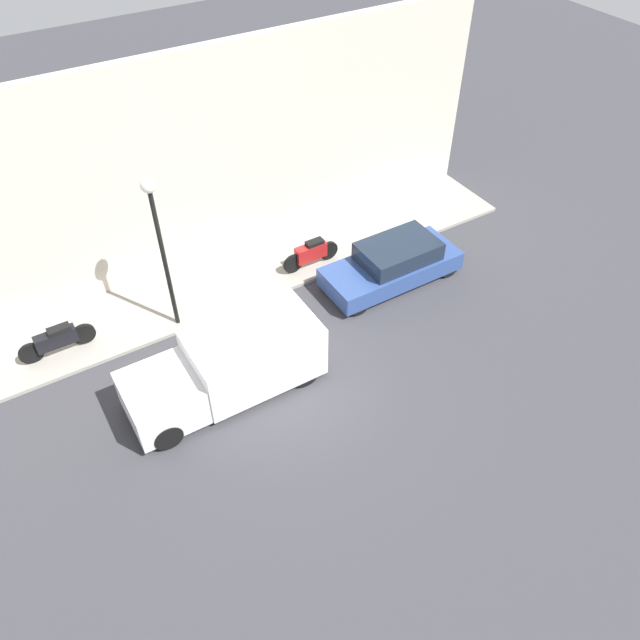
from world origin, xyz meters
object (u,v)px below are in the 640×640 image
(motorcycle_black, at_px, (57,340))
(delivery_van, at_px, (227,366))
(parked_car, at_px, (393,264))
(streetlamp, at_px, (157,227))
(motorcycle_red, at_px, (311,253))

(motorcycle_black, bearing_deg, delivery_van, -136.01)
(parked_car, relative_size, streetlamp, 0.92)
(streetlamp, bearing_deg, motorcycle_red, -86.70)
(delivery_van, bearing_deg, motorcycle_red, -53.47)
(motorcycle_red, distance_m, streetlamp, 5.31)
(delivery_van, bearing_deg, streetlamp, 4.62)
(motorcycle_red, bearing_deg, delivery_van, 126.53)
(motorcycle_red, distance_m, motorcycle_black, 7.63)
(parked_car, xyz_separation_m, motorcycle_black, (2.05, 9.42, -0.06))
(motorcycle_red, xyz_separation_m, streetlamp, (-0.26, 4.52, 2.76))
(motorcycle_black, bearing_deg, motorcycle_red, -92.09)
(delivery_van, height_order, motorcycle_red, delivery_van)
(delivery_van, distance_m, motorcycle_black, 4.81)
(parked_car, relative_size, motorcycle_red, 2.23)
(parked_car, height_order, motorcycle_black, parked_car)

